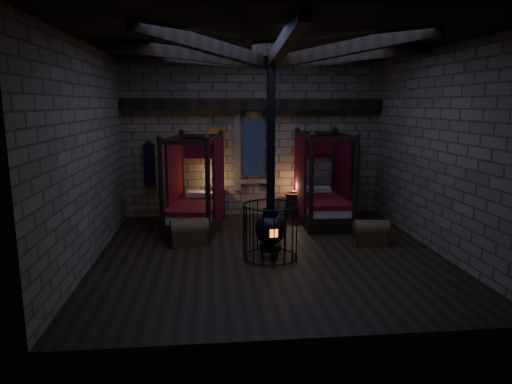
{
  "coord_description": "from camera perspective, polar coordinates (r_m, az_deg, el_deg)",
  "views": [
    {
      "loc": [
        -1.2,
        -8.97,
        3.06
      ],
      "look_at": [
        -0.22,
        0.6,
        1.19
      ],
      "focal_mm": 32.0,
      "sensor_mm": 36.0,
      "label": 1
    }
  ],
  "objects": [
    {
      "name": "nightstand_left",
      "position": [
        12.32,
        -5.16,
        -1.43
      ],
      "size": [
        0.58,
        0.56,
        1.01
      ],
      "rotation": [
        0.0,
        0.0,
        0.14
      ],
      "color": "black",
      "rests_on": "ground"
    },
    {
      "name": "room",
      "position": [
        9.16,
        1.76,
        15.26
      ],
      "size": [
        7.02,
        7.02,
        4.29
      ],
      "color": "black",
      "rests_on": "ground"
    },
    {
      "name": "bed_left",
      "position": [
        11.37,
        -7.56,
        -1.8
      ],
      "size": [
        1.51,
        2.35,
        2.29
      ],
      "rotation": [
        0.0,
        0.0,
        -0.17
      ],
      "color": "black",
      "rests_on": "ground"
    },
    {
      "name": "stove",
      "position": [
        9.07,
        1.81,
        -4.38
      ],
      "size": [
        1.09,
        1.09,
        4.05
      ],
      "rotation": [
        0.0,
        0.0,
        0.09
      ],
      "color": "black",
      "rests_on": "ground"
    },
    {
      "name": "nightstand_right",
      "position": [
        12.49,
        4.68,
        -1.63
      ],
      "size": [
        0.51,
        0.49,
        0.73
      ],
      "rotation": [
        0.0,
        0.0,
        -0.25
      ],
      "color": "black",
      "rests_on": "ground"
    },
    {
      "name": "trunk_right",
      "position": [
        10.46,
        14.16,
        -4.99
      ],
      "size": [
        0.8,
        0.56,
        0.55
      ],
      "rotation": [
        0.0,
        0.0,
        -0.12
      ],
      "color": "brown",
      "rests_on": "ground"
    },
    {
      "name": "bed_right",
      "position": [
        12.01,
        8.26,
        -1.1
      ],
      "size": [
        1.23,
        2.25,
        2.31
      ],
      "rotation": [
        0.0,
        0.0,
        -0.03
      ],
      "color": "black",
      "rests_on": "ground"
    },
    {
      "name": "trunk_left",
      "position": [
        10.2,
        -8.32,
        -5.04
      ],
      "size": [
        0.9,
        0.66,
        0.6
      ],
      "rotation": [
        0.0,
        0.0,
        0.19
      ],
      "color": "brown",
      "rests_on": "ground"
    }
  ]
}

